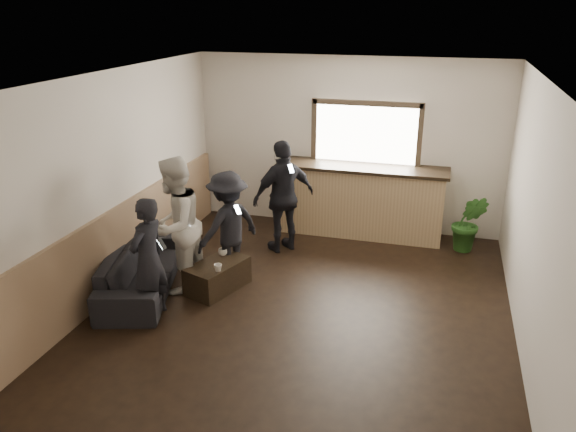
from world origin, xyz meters
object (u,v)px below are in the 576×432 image
(cup_a, at_px, (223,252))
(potted_plant, at_px, (469,223))
(cup_b, at_px, (218,268))
(person_c, at_px, (228,225))
(person_a, at_px, (148,259))
(bar_counter, at_px, (361,196))
(person_b, at_px, (175,225))
(person_d, at_px, (284,197))
(sofa, at_px, (141,269))
(coffee_table, at_px, (218,276))

(cup_a, relative_size, potted_plant, 0.13)
(cup_b, height_order, person_c, person_c)
(person_a, bearing_deg, bar_counter, 159.12)
(cup_b, height_order, person_b, person_b)
(cup_a, xyz_separation_m, person_c, (0.03, 0.16, 0.33))
(cup_a, distance_m, cup_b, 0.48)
(person_a, height_order, person_c, person_a)
(cup_a, distance_m, person_d, 1.39)
(bar_counter, relative_size, sofa, 1.36)
(bar_counter, height_order, person_c, bar_counter)
(person_c, bearing_deg, person_b, -13.86)
(person_a, bearing_deg, potted_plant, 139.82)
(potted_plant, distance_m, person_a, 4.77)
(cup_b, height_order, person_d, person_d)
(cup_a, bearing_deg, person_b, -143.52)
(potted_plant, bearing_deg, cup_b, -142.24)
(potted_plant, xyz_separation_m, person_a, (-3.69, -3.01, 0.30))
(cup_a, relative_size, cup_b, 1.19)
(cup_b, distance_m, person_a, 0.93)
(person_d, bearing_deg, bar_counter, 178.51)
(sofa, height_order, potted_plant, potted_plant)
(person_b, xyz_separation_m, person_d, (0.99, 1.58, -0.04))
(coffee_table, bearing_deg, person_a, -120.97)
(cup_a, bearing_deg, potted_plant, 30.98)
(cup_a, distance_m, potted_plant, 3.73)
(coffee_table, distance_m, person_d, 1.69)
(bar_counter, relative_size, person_d, 1.58)
(person_a, distance_m, person_d, 2.51)
(coffee_table, distance_m, person_b, 0.87)
(cup_a, bearing_deg, person_d, 67.73)
(bar_counter, bearing_deg, cup_a, -124.79)
(potted_plant, height_order, person_c, person_c)
(potted_plant, height_order, person_d, person_d)
(cup_a, xyz_separation_m, person_b, (-0.49, -0.36, 0.47))
(bar_counter, distance_m, coffee_table, 2.89)
(cup_b, bearing_deg, person_b, 170.22)
(person_c, xyz_separation_m, person_d, (0.47, 1.06, 0.10))
(person_b, bearing_deg, cup_a, 129.01)
(bar_counter, xyz_separation_m, cup_a, (-1.51, -2.18, -0.22))
(cup_b, xyz_separation_m, person_a, (-0.61, -0.62, 0.33))
(cup_b, bearing_deg, coffee_table, 116.25)
(coffee_table, relative_size, potted_plant, 0.93)
(bar_counter, xyz_separation_m, person_d, (-1.01, -0.96, 0.21))
(person_b, relative_size, person_d, 1.05)
(cup_a, relative_size, person_a, 0.08)
(person_a, bearing_deg, person_b, -169.38)
(cup_a, relative_size, person_d, 0.07)
(coffee_table, xyz_separation_m, person_c, (0.01, 0.41, 0.56))
(potted_plant, height_order, person_a, person_a)
(person_a, height_order, person_d, person_d)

